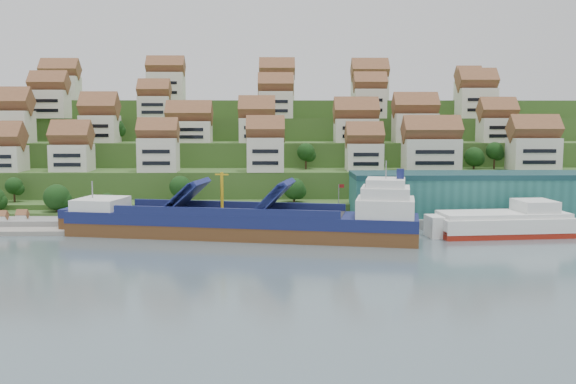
{
  "coord_description": "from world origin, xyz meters",
  "views": [
    {
      "loc": [
        3.71,
        -133.87,
        25.04
      ],
      "look_at": [
        6.58,
        14.0,
        8.0
      ],
      "focal_mm": 40.0,
      "sensor_mm": 36.0,
      "label": 1
    }
  ],
  "objects": [
    {
      "name": "ground",
      "position": [
        0.0,
        0.0,
        0.0
      ],
      "size": [
        300.0,
        300.0,
        0.0
      ],
      "primitive_type": "plane",
      "color": "slate",
      "rests_on": "ground"
    },
    {
      "name": "hillside",
      "position": [
        0.0,
        103.55,
        10.66
      ],
      "size": [
        260.0,
        128.0,
        31.0
      ],
      "color": "#2D4C1E",
      "rests_on": "ground"
    },
    {
      "name": "warehouse",
      "position": [
        52.0,
        17.0,
        7.2
      ],
      "size": [
        60.0,
        15.0,
        10.0
      ],
      "primitive_type": "cube",
      "color": "#266862",
      "rests_on": "quay"
    },
    {
      "name": "second_ship",
      "position": [
        52.99,
        0.93,
        2.49
      ],
      "size": [
        29.25,
        13.14,
        8.23
      ],
      "rotation": [
        0.0,
        0.0,
        0.09
      ],
      "color": "maroon",
      "rests_on": "ground"
    },
    {
      "name": "hillside_village",
      "position": [
        0.26,
        59.86,
        24.26
      ],
      "size": [
        161.5,
        64.74,
        29.43
      ],
      "color": "silver",
      "rests_on": "ground"
    },
    {
      "name": "pebble_beach",
      "position": [
        -58.0,
        12.0,
        0.5
      ],
      "size": [
        45.0,
        20.0,
        1.0
      ],
      "primitive_type": "cube",
      "color": "gray",
      "rests_on": "ground"
    },
    {
      "name": "flagpole",
      "position": [
        18.11,
        10.0,
        6.88
      ],
      "size": [
        1.28,
        0.16,
        8.0
      ],
      "color": "gray",
      "rests_on": "quay"
    },
    {
      "name": "cargo_ship",
      "position": [
        -1.86,
        -0.54,
        3.15
      ],
      "size": [
        74.84,
        25.74,
        16.37
      ],
      "rotation": [
        0.0,
        0.0,
        -0.2
      ],
      "color": "brown",
      "rests_on": "ground"
    },
    {
      "name": "hillside_trees",
      "position": [
        -8.03,
        37.54,
        13.43
      ],
      "size": [
        142.67,
        62.27,
        28.91
      ],
      "color": "#194015",
      "rests_on": "ground"
    },
    {
      "name": "quay",
      "position": [
        20.0,
        15.0,
        1.1
      ],
      "size": [
        180.0,
        14.0,
        2.2
      ],
      "primitive_type": "cube",
      "color": "gray",
      "rests_on": "ground"
    }
  ]
}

